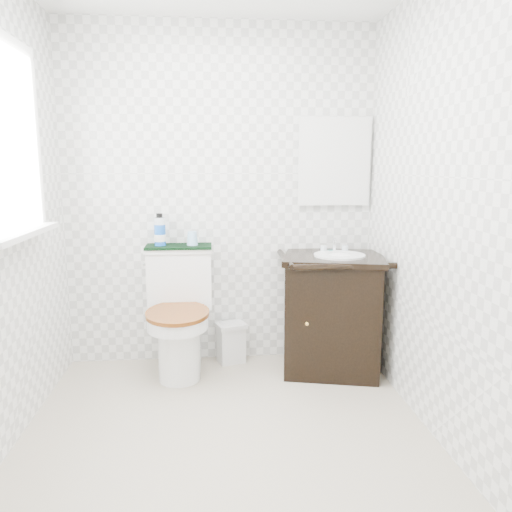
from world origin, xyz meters
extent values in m
plane|color=beige|center=(0.00, 0.00, 0.00)|extent=(2.40, 2.40, 0.00)
plane|color=white|center=(0.00, 1.20, 1.20)|extent=(2.40, 0.00, 2.40)
plane|color=white|center=(0.00, -1.20, 1.20)|extent=(2.40, 0.00, 2.40)
plane|color=white|center=(1.10, 0.00, 1.20)|extent=(0.00, 2.40, 2.40)
cube|color=white|center=(-1.07, 0.25, 1.55)|extent=(0.02, 0.70, 0.90)
cube|color=silver|center=(0.82, 1.18, 1.45)|extent=(0.50, 0.02, 0.60)
cylinder|color=white|center=(-0.29, 0.82, 0.21)|extent=(0.28, 0.28, 0.42)
cube|color=white|center=(-0.29, 1.07, 0.21)|extent=(0.28, 0.28, 0.42)
cube|color=white|center=(-0.29, 1.09, 0.63)|extent=(0.45, 0.18, 0.40)
cube|color=white|center=(-0.29, 1.09, 0.84)|extent=(0.47, 0.20, 0.03)
cylinder|color=white|center=(-0.29, 0.78, 0.42)|extent=(0.40, 0.40, 0.08)
cylinder|color=brown|center=(-0.29, 0.78, 0.48)|extent=(0.42, 0.42, 0.03)
cube|color=black|center=(0.77, 0.90, 0.39)|extent=(0.73, 0.66, 0.78)
cube|color=black|center=(0.77, 0.90, 0.80)|extent=(0.78, 0.71, 0.04)
cylinder|color=white|center=(0.80, 0.87, 0.83)|extent=(0.35, 0.35, 0.01)
ellipsoid|color=white|center=(0.80, 0.87, 0.77)|extent=(0.30, 0.30, 0.15)
cylinder|color=silver|center=(0.80, 1.02, 0.87)|extent=(0.02, 0.02, 0.10)
cube|color=silver|center=(0.06, 1.10, 0.13)|extent=(0.22, 0.19, 0.26)
cube|color=silver|center=(0.06, 1.10, 0.28)|extent=(0.24, 0.22, 0.03)
cube|color=black|center=(-0.29, 1.09, 0.87)|extent=(0.46, 0.22, 0.02)
cylinder|color=blue|center=(-0.42, 1.09, 0.95)|extent=(0.08, 0.08, 0.15)
cylinder|color=silver|center=(-0.42, 1.09, 1.05)|extent=(0.08, 0.08, 0.05)
cylinder|color=black|center=(-0.42, 1.09, 1.08)|extent=(0.04, 0.04, 0.03)
cone|color=#93C8F1|center=(-0.20, 1.08, 0.92)|extent=(0.08, 0.08, 0.10)
ellipsoid|color=#177064|center=(0.77, 1.03, 0.83)|extent=(0.07, 0.04, 0.02)
camera|label=1|loc=(-0.07, -2.38, 1.43)|focal=35.00mm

